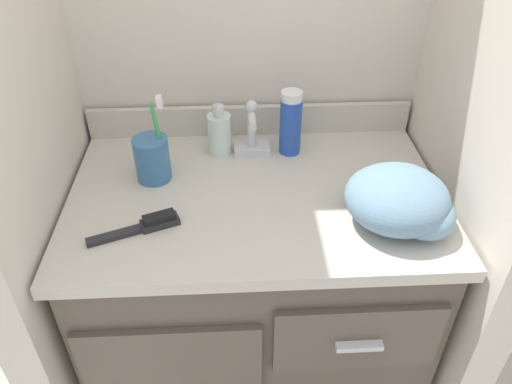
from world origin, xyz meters
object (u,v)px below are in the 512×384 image
Objects in this scene: soap_dispenser at (219,133)px; shaving_cream_can at (291,123)px; hand_towel at (403,201)px; toothbrush_cup at (152,158)px; hairbrush at (147,225)px.

soap_dispenser is 0.18m from shaving_cream_can.
hand_towel is (0.38, -0.30, 0.00)m from soap_dispenser.
toothbrush_cup reaches higher than hand_towel.
hairbrush is (-0.15, -0.29, -0.04)m from soap_dispenser.
soap_dispenser is at bearing 35.00° from toothbrush_cup.
toothbrush_cup is 0.19m from hairbrush.
soap_dispenser reaches higher than hand_towel.
soap_dispenser is 0.61× the size of hand_towel.
toothbrush_cup reaches higher than hairbrush.
hand_towel is at bearing -55.44° from shaving_cream_can.
shaving_cream_can reaches higher than soap_dispenser.
shaving_cream_can is at bearing -2.48° from soap_dispenser.
hairbrush is (0.00, -0.19, -0.04)m from toothbrush_cup.
toothbrush_cup is at bearing -145.00° from soap_dispenser.
hand_towel is at bearing -38.38° from soap_dispenser.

